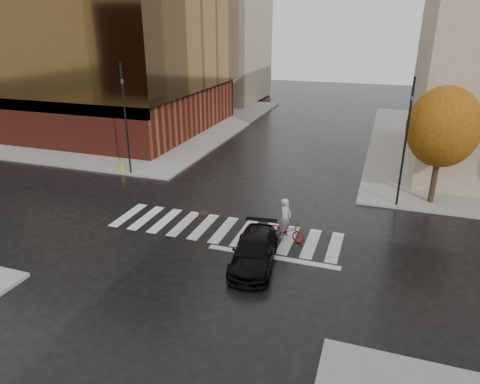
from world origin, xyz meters
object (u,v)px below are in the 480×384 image
at_px(traffic_light_ne, 406,136).
at_px(fire_hydrant, 122,165).
at_px(traffic_light_nw, 125,112).
at_px(sedan, 254,251).
at_px(cyclist, 287,226).

bearing_deg(traffic_light_ne, fire_hydrant, 16.60).
relative_size(traffic_light_nw, traffic_light_ne, 1.03).
relative_size(sedan, traffic_light_ne, 0.62).
xyz_separation_m(cyclist, fire_hydrant, (-12.97, 5.99, -0.21)).
bearing_deg(sedan, cyclist, 65.43).
bearing_deg(fire_hydrant, cyclist, -24.79).
bearing_deg(sedan, fire_hydrant, 136.75).
relative_size(cyclist, traffic_light_nw, 0.29).
bearing_deg(traffic_light_nw, fire_hydrant, -127.29).
bearing_deg(sedan, traffic_light_nw, 135.59).
distance_m(sedan, fire_hydrant, 14.92).
height_order(sedan, traffic_light_nw, traffic_light_nw).
bearing_deg(fire_hydrant, sedan, -35.27).
relative_size(traffic_light_nw, fire_hydrant, 11.18).
height_order(sedan, cyclist, cyclist).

